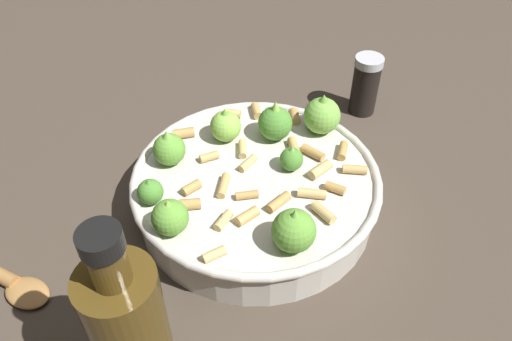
{
  "coord_description": "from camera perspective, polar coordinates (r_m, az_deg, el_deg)",
  "views": [
    {
      "loc": [
        -0.2,
        -0.37,
        0.46
      ],
      "look_at": [
        0.0,
        0.0,
        0.06
      ],
      "focal_mm": 35.12,
      "sensor_mm": 36.0,
      "label": 1
    }
  ],
  "objects": [
    {
      "name": "ground_plane",
      "position": [
        0.62,
        0.0,
        -4.12
      ],
      "size": [
        2.4,
        2.4,
        0.0
      ],
      "primitive_type": "plane",
      "color": "#42382D"
    },
    {
      "name": "olive_oil_bottle",
      "position": [
        0.44,
        -14.12,
        -17.25
      ],
      "size": [
        0.06,
        0.06,
        0.21
      ],
      "color": "#4C3814",
      "rests_on": "ground"
    },
    {
      "name": "cooking_pan",
      "position": [
        0.6,
        -0.01,
        -1.76
      ],
      "size": [
        0.29,
        0.29,
        0.11
      ],
      "color": "beige",
      "rests_on": "ground"
    },
    {
      "name": "pepper_shaker",
      "position": [
        0.77,
        12.34,
        9.51
      ],
      "size": [
        0.04,
        0.04,
        0.09
      ],
      "color": "black",
      "rests_on": "ground"
    }
  ]
}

